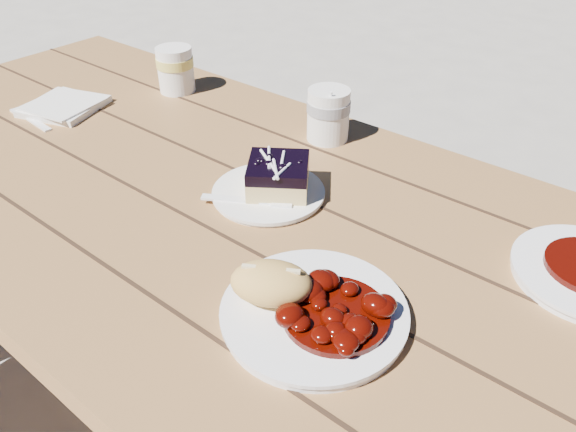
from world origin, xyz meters
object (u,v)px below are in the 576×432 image
Objects in this scene: main_plate at (314,314)px; second_cup at (176,70)px; picnic_table at (261,286)px; coffee_cup at (328,115)px; bread_roll at (271,283)px; dessert_plate at (268,193)px; blueberry_cake at (278,175)px.

second_cup reaches higher than main_plate.
picnic_table is at bearing 148.35° from main_plate.
bread_roll is at bearing -62.72° from coffee_cup.
second_cup is at bearing 151.65° from picnic_table.
second_cup is at bearing 150.62° from main_plate.
picnic_table is at bearing -76.76° from coffee_cup.
dessert_plate is at bearing -78.90° from coffee_cup.
picnic_table is 10.60× the size of dessert_plate.
picnic_table is 18.61× the size of bread_roll.
dessert_plate is 0.04m from blueberry_cake.
dessert_plate is (-0.02, 0.05, 0.17)m from picnic_table.
second_cup is (-0.42, -0.02, 0.00)m from coffee_cup.
bread_roll is (-0.05, -0.02, 0.04)m from main_plate.
picnic_table is 19.12× the size of second_cup.
coffee_cup reaches higher than picnic_table.
dessert_plate reaches higher than picnic_table.
blueberry_cake is at bearing -22.46° from second_cup.
picnic_table is 0.18m from dessert_plate.
main_plate is at bearing -37.94° from dessert_plate.
second_cup reaches higher than picnic_table.
picnic_table is 8.39× the size of main_plate.
picnic_table is 0.60m from second_cup.
blueberry_cake is at bearing 128.01° from bread_roll.
second_cup reaches higher than dessert_plate.
coffee_cup is at bearing 117.28° from bread_roll.
bread_roll is 0.50m from coffee_cup.
picnic_table is 0.30m from main_plate.
coffee_cup is (-0.06, 0.22, 0.01)m from blueberry_cake.
coffee_cup reaches higher than blueberry_cake.
main_plate is 0.30m from dessert_plate.
second_cup is at bearing -176.71° from coffee_cup.
coffee_cup is (-0.28, 0.42, 0.04)m from main_plate.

